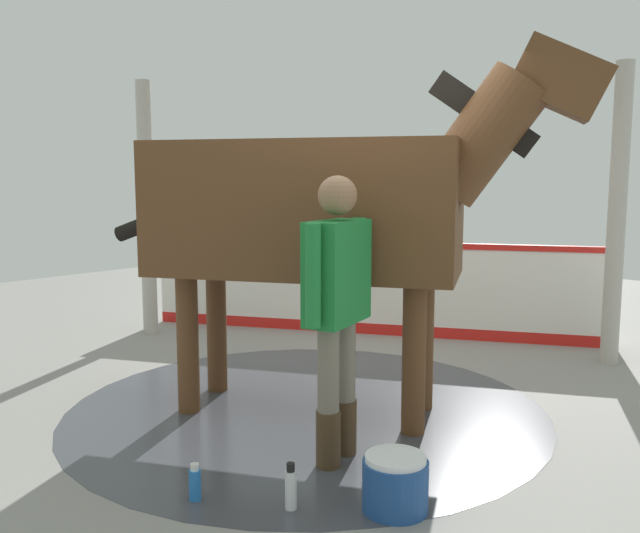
{
  "coord_description": "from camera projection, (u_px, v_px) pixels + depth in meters",
  "views": [
    {
      "loc": [
        3.91,
        3.18,
        1.72
      ],
      "look_at": [
        0.61,
        0.25,
        1.14
      ],
      "focal_mm": 38.04,
      "sensor_mm": 36.0,
      "label": 1
    }
  ],
  "objects": [
    {
      "name": "barrier_wall",
      "position": [
        371.0,
        291.0,
        7.44
      ],
      "size": [
        2.34,
        4.57,
        1.03
      ],
      "color": "white",
      "rests_on": "ground"
    },
    {
      "name": "wet_patch",
      "position": [
        306.0,
        409.0,
        5.06
      ],
      "size": [
        3.54,
        3.54,
        0.0
      ],
      "primitive_type": "cylinder",
      "color": "#42444C",
      "rests_on": "ground"
    },
    {
      "name": "handler",
      "position": [
        337.0,
        298.0,
        4.03
      ],
      "size": [
        0.67,
        0.33,
        1.73
      ],
      "rotation": [
        0.0,
        0.0,
        4.95
      ],
      "color": "#47331E",
      "rests_on": "ground"
    },
    {
      "name": "wash_bucket",
      "position": [
        395.0,
        483.0,
        3.51
      ],
      "size": [
        0.35,
        0.35,
        0.3
      ],
      "color": "#1E478C",
      "rests_on": "ground"
    },
    {
      "name": "roof_post_far",
      "position": [
        147.0,
        209.0,
        7.36
      ],
      "size": [
        0.16,
        0.16,
        2.74
      ],
      "primitive_type": "cylinder",
      "color": "#B7B2A8",
      "rests_on": "ground"
    },
    {
      "name": "ground_plane",
      "position": [
        348.0,
        403.0,
        5.22
      ],
      "size": [
        16.0,
        16.0,
        0.02
      ],
      "primitive_type": "cube",
      "color": "gray"
    },
    {
      "name": "horse",
      "position": [
        322.0,
        207.0,
        4.83
      ],
      "size": [
        1.94,
        3.27,
        2.62
      ],
      "rotation": [
        0.0,
        0.0,
        2.03
      ],
      "color": "brown",
      "rests_on": "ground"
    },
    {
      "name": "roof_post_near",
      "position": [
        617.0,
        216.0,
        6.14
      ],
      "size": [
        0.16,
        0.16,
        2.74
      ],
      "primitive_type": "cylinder",
      "color": "#B7B2A8",
      "rests_on": "ground"
    },
    {
      "name": "bottle_spray",
      "position": [
        195.0,
        483.0,
        3.63
      ],
      "size": [
        0.07,
        0.07,
        0.2
      ],
      "color": "blue",
      "rests_on": "ground"
    },
    {
      "name": "bottle_shampoo",
      "position": [
        291.0,
        488.0,
        3.52
      ],
      "size": [
        0.06,
        0.06,
        0.25
      ],
      "color": "white",
      "rests_on": "ground"
    }
  ]
}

